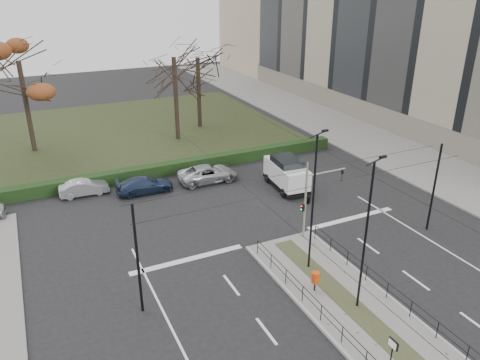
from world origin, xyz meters
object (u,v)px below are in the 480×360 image
(parked_car_second, at_px, (84,188))
(parked_car_fourth, at_px, (208,173))
(litter_bin, at_px, (315,278))
(bare_tree_center, at_px, (198,63))
(streetlamp_median_near, at_px, (366,236))
(traffic_light, at_px, (309,198))
(info_panel, at_px, (392,348))
(streetlamp_median_far, at_px, (313,202))
(rust_tree, at_px, (18,61))
(white_van, at_px, (287,172))
(bare_tree_near, at_px, (174,63))
(parked_car_third, at_px, (145,185))

(parked_car_second, bearing_deg, parked_car_fourth, -98.25)
(litter_bin, xyz_separation_m, bare_tree_center, (5.27, 30.60, 6.14))
(streetlamp_median_near, distance_m, parked_car_fourth, 18.52)
(traffic_light, distance_m, info_panel, 11.72)
(bare_tree_center, bearing_deg, traffic_light, -95.62)
(streetlamp_median_near, bearing_deg, parked_car_fourth, 92.54)
(info_panel, xyz_separation_m, streetlamp_median_far, (1.48, 8.22, 2.63))
(streetlamp_median_far, bearing_deg, litter_bin, -115.45)
(streetlamp_median_near, relative_size, rust_tree, 0.72)
(white_van, distance_m, bare_tree_center, 19.15)
(parked_car_fourth, relative_size, bare_tree_center, 0.49)
(white_van, height_order, bare_tree_near, bare_tree_near)
(traffic_light, relative_size, rust_tree, 0.41)
(litter_bin, relative_size, info_panel, 0.58)
(info_panel, xyz_separation_m, white_van, (6.10, 18.55, -0.35))
(streetlamp_median_near, xyz_separation_m, parked_car_third, (-6.06, 18.27, -3.58))
(parked_car_fourth, bearing_deg, streetlamp_median_near, -175.75)
(streetlamp_median_near, bearing_deg, parked_car_third, 108.34)
(info_panel, relative_size, bare_tree_center, 0.19)
(traffic_light, height_order, parked_car_fourth, traffic_light)
(litter_bin, height_order, parked_car_fourth, parked_car_fourth)
(traffic_light, bearing_deg, litter_bin, -118.87)
(bare_tree_center, xyz_separation_m, bare_tree_near, (-3.60, -3.10, 0.65))
(streetlamp_median_far, relative_size, parked_car_fourth, 1.67)
(litter_bin, bearing_deg, bare_tree_center, 80.23)
(streetlamp_median_far, bearing_deg, white_van, 65.92)
(parked_car_second, height_order, white_van, white_van)
(parked_car_second, distance_m, bare_tree_near, 16.14)
(litter_bin, bearing_deg, parked_car_fourth, 88.42)
(streetlamp_median_far, relative_size, bare_tree_center, 0.81)
(traffic_light, distance_m, rust_tree, 29.55)
(parked_car_fourth, distance_m, rust_tree, 20.14)
(white_van, relative_size, bare_tree_center, 0.49)
(white_van, bearing_deg, parked_car_fourth, 143.22)
(parked_car_third, bearing_deg, bare_tree_near, -28.63)
(info_panel, distance_m, parked_car_fourth, 22.43)
(info_panel, distance_m, parked_car_second, 25.56)
(streetlamp_median_near, bearing_deg, bare_tree_center, 82.97)
(parked_car_second, bearing_deg, streetlamp_median_near, -150.76)
(traffic_light, xyz_separation_m, litter_bin, (-2.75, -4.99, -1.87))
(traffic_light, xyz_separation_m, streetlamp_median_far, (-1.79, -2.98, 1.47))
(litter_bin, relative_size, bare_tree_center, 0.11)
(streetlamp_median_near, height_order, white_van, streetlamp_median_near)
(streetlamp_median_far, distance_m, rust_tree, 31.09)
(info_panel, relative_size, parked_car_second, 0.52)
(streetlamp_median_near, height_order, parked_car_second, streetlamp_median_near)
(streetlamp_median_near, xyz_separation_m, streetlamp_median_far, (-0.30, 4.00, 0.06))
(streetlamp_median_near, relative_size, parked_car_second, 2.18)
(traffic_light, xyz_separation_m, info_panel, (-3.27, -11.20, -1.16))
(streetlamp_median_far, bearing_deg, rust_tree, 114.73)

